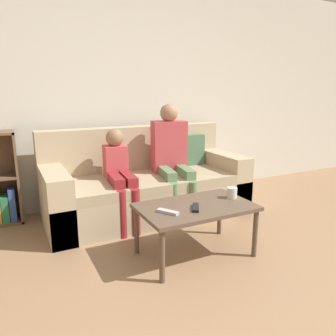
% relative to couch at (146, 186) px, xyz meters
% --- Properties ---
extents(ground_plane, '(22.00, 22.00, 0.00)m').
position_rel_couch_xyz_m(ground_plane, '(0.12, -2.09, -0.30)').
color(ground_plane, '#997251').
extents(wall_back, '(12.00, 0.06, 2.60)m').
position_rel_couch_xyz_m(wall_back, '(0.12, 0.57, 1.00)').
color(wall_back, beige).
rests_on(wall_back, ground_plane).
extents(couch, '(2.11, 0.90, 0.92)m').
position_rel_couch_xyz_m(couch, '(0.00, 0.00, 0.00)').
color(couch, tan).
rests_on(couch, ground_plane).
extents(coffee_table, '(0.91, 0.56, 0.43)m').
position_rel_couch_xyz_m(coffee_table, '(-0.02, -1.04, 0.08)').
color(coffee_table, brown).
rests_on(coffee_table, ground_plane).
extents(person_adult, '(0.42, 0.67, 1.18)m').
position_rel_couch_xyz_m(person_adult, '(0.26, -0.09, 0.37)').
color(person_adult, '#66845B').
rests_on(person_adult, ground_plane).
extents(person_child, '(0.27, 0.64, 0.94)m').
position_rel_couch_xyz_m(person_child, '(-0.35, -0.15, 0.24)').
color(person_child, maroon).
rests_on(person_child, ground_plane).
extents(cup_near, '(0.08, 0.08, 0.09)m').
position_rel_couch_xyz_m(cup_near, '(0.35, -1.03, 0.17)').
color(cup_near, silver).
rests_on(cup_near, coffee_table).
extents(tv_remote_0, '(0.13, 0.17, 0.02)m').
position_rel_couch_xyz_m(tv_remote_0, '(-0.29, -1.10, 0.14)').
color(tv_remote_0, '#B7B7BC').
rests_on(tv_remote_0, coffee_table).
extents(tv_remote_1, '(0.13, 0.17, 0.02)m').
position_rel_couch_xyz_m(tv_remote_1, '(-0.06, -1.12, 0.14)').
color(tv_remote_1, black).
rests_on(tv_remote_1, coffee_table).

